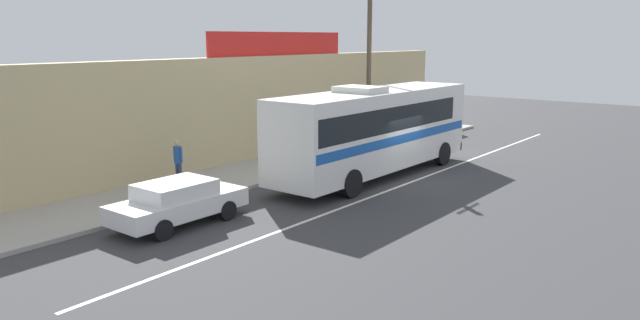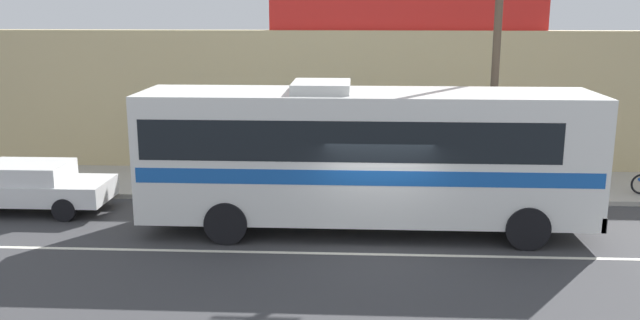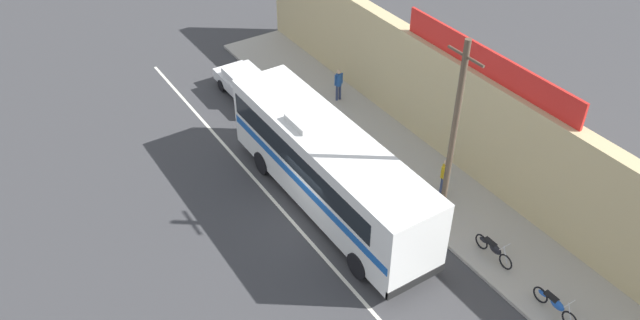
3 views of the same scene
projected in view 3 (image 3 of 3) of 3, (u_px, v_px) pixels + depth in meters
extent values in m
plane|color=#3A3A3D|center=(312.00, 218.00, 25.45)|extent=(70.00, 70.00, 0.00)
cube|color=#A8A399|center=(413.00, 172.00, 27.64)|extent=(30.00, 3.60, 0.14)
cube|color=tan|center=(457.00, 112.00, 27.14)|extent=(30.00, 0.70, 4.80)
cube|color=red|center=(487.00, 62.00, 24.59)|extent=(9.19, 0.12, 1.10)
cube|color=silver|center=(295.00, 225.00, 25.11)|extent=(30.00, 0.14, 0.01)
cube|color=white|center=(328.00, 167.00, 24.83)|extent=(11.10, 2.53, 3.10)
cube|color=black|center=(322.00, 150.00, 24.79)|extent=(9.77, 2.55, 0.96)
cube|color=#1956B2|center=(328.00, 173.00, 25.01)|extent=(10.88, 2.55, 0.36)
cube|color=black|center=(421.00, 244.00, 20.88)|extent=(0.04, 2.28, 1.40)
cube|color=black|center=(416.00, 281.00, 22.00)|extent=(0.12, 2.53, 0.36)
cube|color=silver|center=(313.00, 118.00, 24.55)|extent=(1.40, 1.77, 0.24)
cylinder|color=black|center=(410.00, 240.00, 23.73)|extent=(1.04, 0.32, 1.04)
cylinder|color=black|center=(359.00, 265.00, 22.72)|extent=(1.04, 0.32, 1.04)
cylinder|color=black|center=(309.00, 145.00, 28.45)|extent=(1.04, 0.32, 1.04)
cylinder|color=black|center=(263.00, 163.00, 27.44)|extent=(1.04, 0.32, 1.04)
cube|color=silver|center=(247.00, 86.00, 32.27)|extent=(4.28, 1.74, 0.56)
cube|color=silver|center=(245.00, 77.00, 32.02)|extent=(2.22, 1.57, 0.48)
cube|color=black|center=(253.00, 84.00, 31.49)|extent=(0.21, 1.46, 0.34)
cylinder|color=black|center=(273.00, 98.00, 31.98)|extent=(0.62, 0.20, 0.62)
cylinder|color=black|center=(244.00, 107.00, 31.28)|extent=(0.62, 0.20, 0.62)
cylinder|color=black|center=(250.00, 77.00, 33.63)|extent=(0.62, 0.20, 0.62)
cylinder|color=black|center=(222.00, 85.00, 32.92)|extent=(0.62, 0.20, 0.62)
cylinder|color=brown|center=(452.00, 145.00, 22.24)|extent=(0.22, 0.22, 8.15)
cylinder|color=brown|center=(466.00, 56.00, 20.12)|extent=(1.60, 0.10, 0.10)
torus|color=black|center=(506.00, 262.00, 22.94)|extent=(0.62, 0.06, 0.62)
torus|color=black|center=(481.00, 242.00, 23.75)|extent=(0.62, 0.06, 0.62)
cylinder|color=silver|center=(505.00, 255.00, 22.81)|extent=(0.34, 0.04, 0.65)
cylinder|color=silver|center=(505.00, 247.00, 22.68)|extent=(0.03, 0.56, 0.03)
ellipsoid|color=black|center=(495.00, 249.00, 23.20)|extent=(0.56, 0.22, 0.34)
cube|color=black|center=(490.00, 242.00, 23.31)|extent=(0.52, 0.20, 0.10)
ellipsoid|color=black|center=(483.00, 240.00, 23.63)|extent=(0.36, 0.14, 0.16)
torus|color=black|center=(570.00, 320.00, 20.91)|extent=(0.62, 0.06, 0.62)
torus|color=black|center=(540.00, 295.00, 21.73)|extent=(0.62, 0.06, 0.62)
cylinder|color=silver|center=(570.00, 312.00, 20.78)|extent=(0.34, 0.04, 0.65)
cylinder|color=silver|center=(570.00, 304.00, 20.65)|extent=(0.03, 0.56, 0.03)
ellipsoid|color=#1E51B2|center=(557.00, 305.00, 21.17)|extent=(0.56, 0.22, 0.34)
cube|color=black|center=(551.00, 297.00, 21.28)|extent=(0.52, 0.20, 0.10)
ellipsoid|color=#1E51B2|center=(543.00, 293.00, 21.61)|extent=(0.36, 0.14, 0.16)
cylinder|color=navy|center=(445.00, 184.00, 26.26)|extent=(0.13, 0.13, 0.81)
cylinder|color=navy|center=(442.00, 185.00, 26.18)|extent=(0.13, 0.13, 0.81)
cylinder|color=gold|center=(445.00, 171.00, 25.79)|extent=(0.30, 0.30, 0.61)
sphere|color=tan|center=(447.00, 163.00, 25.51)|extent=(0.22, 0.22, 0.22)
cylinder|color=gold|center=(449.00, 169.00, 25.85)|extent=(0.08, 0.08, 0.56)
cylinder|color=gold|center=(442.00, 172.00, 25.68)|extent=(0.08, 0.08, 0.56)
cylinder|color=navy|center=(340.00, 92.00, 31.96)|extent=(0.13, 0.13, 0.83)
cylinder|color=navy|center=(337.00, 93.00, 31.88)|extent=(0.13, 0.13, 0.83)
cylinder|color=#23519E|center=(339.00, 80.00, 31.48)|extent=(0.30, 0.30, 0.62)
sphere|color=tan|center=(339.00, 72.00, 31.20)|extent=(0.23, 0.23, 0.23)
cylinder|color=#23519E|center=(342.00, 78.00, 31.54)|extent=(0.08, 0.08, 0.57)
cylinder|color=#23519E|center=(335.00, 80.00, 31.37)|extent=(0.08, 0.08, 0.57)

